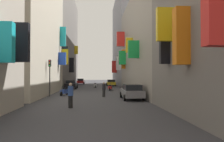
# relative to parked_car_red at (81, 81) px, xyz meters

# --- Properties ---
(ground_plane) EXTENTS (140.00, 140.00, 0.00)m
(ground_plane) POSITION_rel_parked_car_red_xyz_m (3.57, -22.32, -0.74)
(ground_plane) COLOR #38383D
(building_left_mid_b) EXTENTS (7.01, 17.13, 20.49)m
(building_left_mid_b) POSITION_rel_parked_car_red_xyz_m (-4.43, -28.37, 9.50)
(building_left_mid_b) COLOR #BCB29E
(building_left_mid_b) RESTS_ON ground
(building_left_mid_c) EXTENTS (6.91, 27.50, 20.80)m
(building_left_mid_c) POSITION_rel_parked_car_red_xyz_m (-4.43, -6.07, 9.66)
(building_left_mid_c) COLOR slate
(building_left_mid_c) RESTS_ON ground
(building_right_mid_a) EXTENTS (7.28, 22.35, 12.84)m
(building_right_mid_a) POSITION_rel_parked_car_red_xyz_m (11.56, -26.32, 5.68)
(building_right_mid_a) COLOR gray
(building_right_mid_a) RESTS_ON ground
(building_right_mid_b) EXTENTS (7.08, 22.84, 20.94)m
(building_right_mid_b) POSITION_rel_parked_car_red_xyz_m (11.56, -3.74, 9.73)
(building_right_mid_b) COLOR gray
(building_right_mid_b) RESTS_ON ground
(parked_car_red) EXTENTS (1.84, 4.03, 1.39)m
(parked_car_red) POSITION_rel_parked_car_red_xyz_m (0.00, 0.00, 0.00)
(parked_car_red) COLOR #B21E1E
(parked_car_red) RESTS_ON ground
(parked_car_grey) EXTENTS (1.93, 4.46, 1.44)m
(parked_car_grey) POSITION_rel_parked_car_red_xyz_m (7.39, -34.30, 0.02)
(parked_car_grey) COLOR slate
(parked_car_grey) RESTS_ON ground
(parked_car_yellow) EXTENTS (1.95, 3.98, 1.34)m
(parked_car_yellow) POSITION_rel_parked_car_red_xyz_m (7.06, -8.55, -0.02)
(parked_car_yellow) COLOR gold
(parked_car_yellow) RESTS_ON ground
(parked_car_black) EXTENTS (1.96, 4.09, 1.43)m
(parked_car_black) POSITION_rel_parked_car_red_xyz_m (-0.29, -17.64, 0.02)
(parked_car_black) COLOR black
(parked_car_black) RESTS_ON ground
(scooter_white) EXTENTS (0.53, 1.80, 1.13)m
(scooter_white) POSITION_rel_parked_car_red_xyz_m (3.73, -15.20, -0.28)
(scooter_white) COLOR silver
(scooter_white) RESTS_ON ground
(scooter_blue) EXTENTS (0.77, 1.87, 1.13)m
(scooter_blue) POSITION_rel_parked_car_red_xyz_m (0.31, -29.94, -0.28)
(scooter_blue) COLOR #2D4CAD
(scooter_blue) RESTS_ON ground
(scooter_red) EXTENTS (0.67, 1.80, 1.13)m
(scooter_red) POSITION_rel_parked_car_red_xyz_m (6.04, -22.23, -0.28)
(scooter_red) COLOR red
(scooter_red) RESTS_ON ground
(pedestrian_crossing) EXTENTS (0.50, 0.50, 1.79)m
(pedestrian_crossing) POSITION_rel_parked_car_red_xyz_m (2.15, -39.51, 0.16)
(pedestrian_crossing) COLOR black
(pedestrian_crossing) RESTS_ON ground
(pedestrian_near_left) EXTENTS (0.54, 0.54, 1.58)m
(pedestrian_near_left) POSITION_rel_parked_car_red_xyz_m (4.77, -31.89, 0.04)
(pedestrian_near_left) COLOR #242424
(pedestrian_near_left) RESTS_ON ground
(traffic_light_near_corner) EXTENTS (0.26, 0.34, 3.99)m
(traffic_light_near_corner) POSITION_rel_parked_car_red_xyz_m (-1.07, -31.17, 1.99)
(traffic_light_near_corner) COLOR #2D2D2D
(traffic_light_near_corner) RESTS_ON ground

